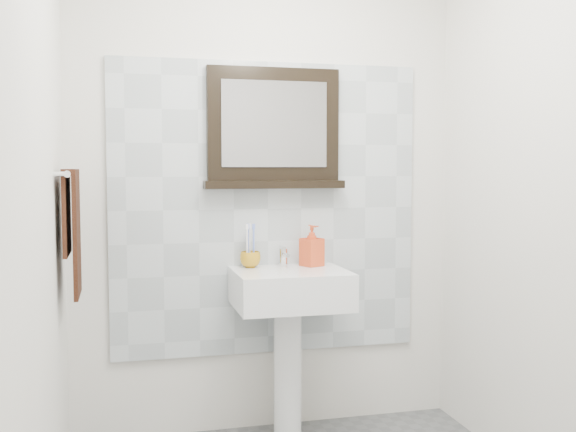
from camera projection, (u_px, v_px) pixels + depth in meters
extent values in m
cube|color=silver|center=(267.00, 189.00, 3.48)|extent=(2.00, 0.01, 2.50)
cube|color=silver|center=(502.00, 222.00, 1.35)|extent=(2.00, 0.01, 2.50)
cube|color=silver|center=(38.00, 202.00, 2.17)|extent=(0.01, 2.20, 2.50)
cube|color=silver|center=(573.00, 196.00, 2.66)|extent=(0.01, 2.20, 2.50)
cube|color=#B1BBC0|center=(268.00, 209.00, 3.48)|extent=(1.60, 0.02, 1.50)
cylinder|color=white|center=(288.00, 371.00, 3.39)|extent=(0.14, 0.14, 0.68)
cube|color=white|center=(291.00, 289.00, 3.30)|extent=(0.55, 0.44, 0.18)
cylinder|color=silver|center=(292.00, 274.00, 3.27)|extent=(0.32, 0.32, 0.02)
cylinder|color=#4C4C4F|center=(292.00, 272.00, 3.27)|extent=(0.04, 0.04, 0.00)
cylinder|color=silver|center=(283.00, 257.00, 3.43)|extent=(0.04, 0.04, 0.09)
cylinder|color=silver|center=(285.00, 255.00, 3.39)|extent=(0.02, 0.10, 0.02)
cube|color=silver|center=(283.00, 247.00, 3.45)|extent=(0.02, 0.07, 0.01)
imported|color=#B58115|center=(250.00, 260.00, 3.39)|extent=(0.12, 0.12, 0.08)
cylinder|color=white|center=(247.00, 247.00, 3.37)|extent=(0.01, 0.01, 0.19)
cube|color=white|center=(247.00, 227.00, 3.36)|extent=(0.01, 0.01, 0.03)
cylinder|color=#5C74D3|center=(254.00, 247.00, 3.38)|extent=(0.01, 0.01, 0.19)
cube|color=#5C74D3|center=(254.00, 226.00, 3.37)|extent=(0.01, 0.01, 0.03)
cylinder|color=white|center=(250.00, 246.00, 3.40)|extent=(0.01, 0.01, 0.19)
cube|color=white|center=(250.00, 226.00, 3.39)|extent=(0.01, 0.01, 0.03)
cylinder|color=#5C74D3|center=(248.00, 247.00, 3.39)|extent=(0.01, 0.01, 0.19)
cube|color=#5C74D3|center=(248.00, 226.00, 3.38)|extent=(0.01, 0.01, 0.03)
imported|color=red|center=(312.00, 246.00, 3.43)|extent=(0.13, 0.13, 0.21)
cube|color=black|center=(273.00, 124.00, 3.43)|extent=(0.68, 0.06, 0.57)
cube|color=#99999E|center=(275.00, 124.00, 3.40)|extent=(0.54, 0.01, 0.43)
cube|color=black|center=(275.00, 184.00, 3.43)|extent=(0.72, 0.11, 0.04)
cylinder|color=silver|center=(70.00, 174.00, 2.88)|extent=(0.03, 0.40, 0.03)
cylinder|color=silver|center=(59.00, 174.00, 2.69)|extent=(0.05, 0.02, 0.02)
cylinder|color=silver|center=(66.00, 173.00, 3.06)|extent=(0.05, 0.02, 0.02)
cube|color=black|center=(77.00, 236.00, 2.91)|extent=(0.02, 0.30, 0.52)
cube|color=black|center=(66.00, 216.00, 2.89)|extent=(0.02, 0.30, 0.34)
cube|color=black|center=(70.00, 172.00, 2.88)|extent=(0.06, 0.30, 0.03)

